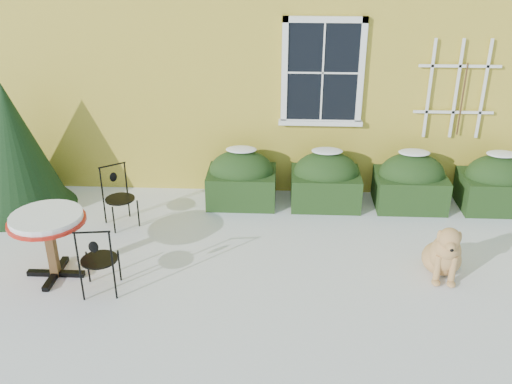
# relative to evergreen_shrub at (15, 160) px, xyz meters

# --- Properties ---
(ground) EXTENTS (80.00, 80.00, 0.00)m
(ground) POSITION_rel_evergreen_shrub_xyz_m (3.68, -2.20, -0.79)
(ground) COLOR white
(ground) RESTS_ON ground
(hedge_row) EXTENTS (4.95, 0.80, 0.91)m
(hedge_row) POSITION_rel_evergreen_shrub_xyz_m (5.33, 0.35, -0.39)
(hedge_row) COLOR black
(hedge_row) RESTS_ON ground
(evergreen_shrub) EXTENTS (1.62, 1.62, 1.97)m
(evergreen_shrub) POSITION_rel_evergreen_shrub_xyz_m (0.00, 0.00, 0.00)
(evergreen_shrub) COLOR black
(evergreen_shrub) RESTS_ON ground
(bistro_table) EXTENTS (0.92, 0.92, 0.85)m
(bistro_table) POSITION_rel_evergreen_shrub_xyz_m (1.21, -1.86, -0.08)
(bistro_table) COLOR black
(bistro_table) RESTS_ON ground
(patio_chair_near) EXTENTS (0.45, 0.45, 0.90)m
(patio_chair_near) POSITION_rel_evergreen_shrub_xyz_m (1.89, -2.17, -0.34)
(patio_chair_near) COLOR black
(patio_chair_near) RESTS_ON ground
(patio_chair_far) EXTENTS (0.55, 0.54, 0.88)m
(patio_chair_far) POSITION_rel_evergreen_shrub_xyz_m (1.66, -0.46, -0.35)
(patio_chair_far) COLOR black
(patio_chair_far) RESTS_ON ground
(dog) EXTENTS (0.55, 0.84, 0.77)m
(dog) POSITION_rel_evergreen_shrub_xyz_m (6.01, -1.62, -0.48)
(dog) COLOR tan
(dog) RESTS_ON ground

